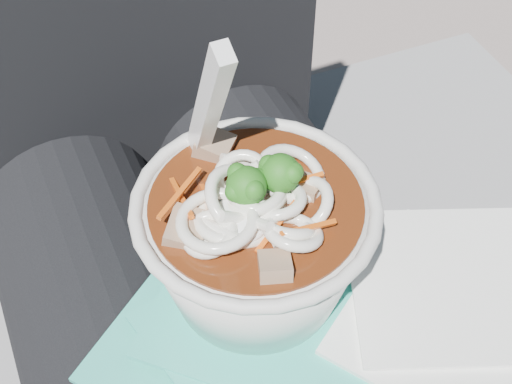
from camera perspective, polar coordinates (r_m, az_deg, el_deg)
name	(u,v)px	position (r m, az deg, el deg)	size (l,w,h in m)	color
lap	(247,369)	(0.58, -0.69, -13.96)	(0.33, 0.48, 0.16)	black
person_body	(204,268)	(0.61, -4.21, -6.10)	(0.34, 0.94, 1.03)	black
plastic_bag	(324,347)	(0.49, 5.46, -12.24)	(0.32, 0.33, 0.02)	#2BB7A2
napkins	(454,307)	(0.51, 15.59, -8.87)	(0.20, 0.21, 0.01)	white
udon_bowl	(255,235)	(0.46, -0.06, -3.47)	(0.18, 0.18, 0.20)	white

